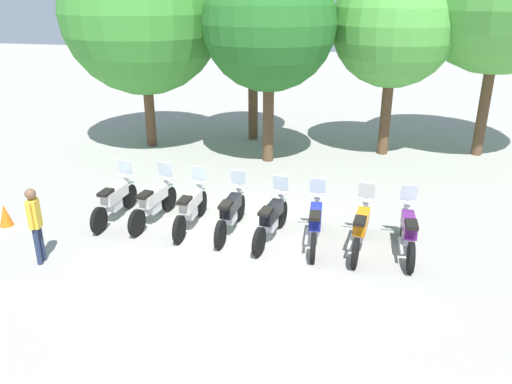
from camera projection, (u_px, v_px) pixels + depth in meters
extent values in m
plane|color=#9E9B93|center=(251.00, 235.00, 11.77)|extent=(80.00, 80.00, 0.00)
cylinder|color=black|center=(130.00, 196.00, 13.18)|extent=(0.10, 0.64, 0.64)
cylinder|color=black|center=(99.00, 220.00, 11.78)|extent=(0.10, 0.64, 0.64)
cube|color=silver|center=(128.00, 184.00, 13.06)|extent=(0.12, 0.36, 0.04)
cube|color=silver|center=(115.00, 194.00, 12.40)|extent=(0.26, 0.95, 0.30)
cube|color=silver|center=(115.00, 205.00, 12.45)|extent=(0.22, 0.40, 0.24)
cube|color=black|center=(106.00, 192.00, 11.97)|extent=(0.24, 0.44, 0.08)
cylinder|color=silver|center=(127.00, 186.00, 12.99)|extent=(0.05, 0.23, 0.64)
cylinder|color=silver|center=(124.00, 175.00, 12.78)|extent=(0.62, 0.04, 0.04)
sphere|color=silver|center=(127.00, 178.00, 12.94)|extent=(0.16, 0.16, 0.16)
cylinder|color=silver|center=(103.00, 211.00, 12.24)|extent=(0.07, 0.70, 0.07)
cube|color=silver|center=(124.00, 167.00, 12.76)|extent=(0.36, 0.13, 0.39)
cylinder|color=black|center=(169.00, 199.00, 13.02)|extent=(0.16, 0.65, 0.64)
cylinder|color=black|center=(137.00, 223.00, 11.66)|extent=(0.16, 0.65, 0.64)
cube|color=silver|center=(168.00, 187.00, 12.89)|extent=(0.15, 0.37, 0.04)
cube|color=silver|center=(154.00, 196.00, 12.25)|extent=(0.35, 0.97, 0.30)
cube|color=silver|center=(154.00, 207.00, 12.31)|extent=(0.26, 0.42, 0.24)
cube|color=black|center=(145.00, 195.00, 11.83)|extent=(0.28, 0.46, 0.08)
cylinder|color=silver|center=(167.00, 189.00, 12.82)|extent=(0.07, 0.23, 0.64)
cylinder|color=silver|center=(164.00, 177.00, 12.62)|extent=(0.62, 0.09, 0.04)
sphere|color=silver|center=(167.00, 180.00, 12.78)|extent=(0.17, 0.17, 0.16)
cylinder|color=silver|center=(142.00, 213.00, 12.12)|extent=(0.14, 0.70, 0.07)
cube|color=silver|center=(165.00, 169.00, 12.60)|extent=(0.37, 0.17, 0.39)
cylinder|color=black|center=(201.00, 203.00, 12.74)|extent=(0.11, 0.64, 0.64)
cylinder|color=black|center=(179.00, 229.00, 11.33)|extent=(0.11, 0.64, 0.64)
cube|color=silver|center=(201.00, 191.00, 12.61)|extent=(0.13, 0.36, 0.04)
cube|color=silver|center=(191.00, 201.00, 11.95)|extent=(0.28, 0.95, 0.30)
cube|color=silver|center=(191.00, 213.00, 12.01)|extent=(0.23, 0.40, 0.24)
cube|color=black|center=(185.00, 200.00, 11.52)|extent=(0.25, 0.44, 0.08)
cylinder|color=silver|center=(200.00, 193.00, 12.54)|extent=(0.05, 0.23, 0.64)
cylinder|color=silver|center=(198.00, 182.00, 12.34)|extent=(0.62, 0.05, 0.04)
sphere|color=silver|center=(200.00, 184.00, 12.50)|extent=(0.16, 0.16, 0.16)
cylinder|color=silver|center=(180.00, 219.00, 11.79)|extent=(0.08, 0.70, 0.07)
cube|color=silver|center=(198.00, 173.00, 12.32)|extent=(0.36, 0.14, 0.39)
cylinder|color=black|center=(240.00, 207.00, 12.49)|extent=(0.11, 0.64, 0.64)
cylinder|color=black|center=(220.00, 234.00, 11.10)|extent=(0.11, 0.64, 0.64)
cube|color=silver|center=(240.00, 195.00, 12.37)|extent=(0.12, 0.36, 0.04)
cube|color=black|center=(231.00, 206.00, 11.71)|extent=(0.27, 0.95, 0.30)
cube|color=silver|center=(231.00, 217.00, 11.76)|extent=(0.22, 0.40, 0.24)
cube|color=black|center=(226.00, 205.00, 11.28)|extent=(0.24, 0.44, 0.08)
cylinder|color=silver|center=(239.00, 197.00, 12.30)|extent=(0.05, 0.23, 0.64)
cylinder|color=silver|center=(237.00, 186.00, 12.09)|extent=(0.62, 0.04, 0.04)
sphere|color=silver|center=(239.00, 188.00, 12.25)|extent=(0.16, 0.16, 0.16)
cylinder|color=silver|center=(220.00, 224.00, 11.55)|extent=(0.08, 0.70, 0.07)
cube|color=silver|center=(238.00, 177.00, 12.07)|extent=(0.36, 0.14, 0.39)
cylinder|color=black|center=(282.00, 214.00, 12.12)|extent=(0.18, 0.65, 0.64)
cylinder|color=black|center=(259.00, 242.00, 10.77)|extent=(0.18, 0.65, 0.64)
cube|color=silver|center=(282.00, 201.00, 11.99)|extent=(0.16, 0.37, 0.04)
cube|color=black|center=(272.00, 212.00, 11.36)|extent=(0.37, 0.97, 0.30)
cube|color=silver|center=(271.00, 224.00, 11.42)|extent=(0.27, 0.42, 0.24)
cube|color=black|center=(266.00, 211.00, 10.94)|extent=(0.29, 0.47, 0.08)
cylinder|color=silver|center=(281.00, 203.00, 11.92)|extent=(0.08, 0.23, 0.64)
cylinder|color=silver|center=(280.00, 192.00, 11.72)|extent=(0.62, 0.11, 0.04)
sphere|color=silver|center=(281.00, 194.00, 11.88)|extent=(0.18, 0.18, 0.16)
cylinder|color=silver|center=(260.00, 231.00, 11.23)|extent=(0.16, 0.70, 0.07)
cube|color=silver|center=(281.00, 183.00, 11.70)|extent=(0.37, 0.18, 0.39)
cylinder|color=black|center=(316.00, 217.00, 11.95)|extent=(0.16, 0.65, 0.64)
cylinder|color=black|center=(313.00, 247.00, 10.53)|extent=(0.16, 0.65, 0.64)
cube|color=silver|center=(317.00, 204.00, 11.83)|extent=(0.15, 0.37, 0.04)
cube|color=navy|center=(316.00, 216.00, 11.16)|extent=(0.34, 0.97, 0.30)
cube|color=silver|center=(315.00, 228.00, 11.21)|extent=(0.25, 0.42, 0.24)
cube|color=black|center=(315.00, 216.00, 10.72)|extent=(0.28, 0.46, 0.08)
cylinder|color=silver|center=(317.00, 206.00, 11.75)|extent=(0.07, 0.23, 0.64)
cylinder|color=silver|center=(317.00, 195.00, 11.55)|extent=(0.62, 0.09, 0.04)
sphere|color=silver|center=(317.00, 197.00, 11.71)|extent=(0.17, 0.17, 0.16)
cylinder|color=silver|center=(307.00, 236.00, 10.98)|extent=(0.13, 0.70, 0.07)
cube|color=silver|center=(318.00, 186.00, 11.53)|extent=(0.37, 0.16, 0.39)
cylinder|color=black|center=(364.00, 222.00, 11.68)|extent=(0.15, 0.65, 0.64)
cylinder|color=black|center=(355.00, 253.00, 10.31)|extent=(0.15, 0.65, 0.64)
cube|color=silver|center=(365.00, 209.00, 11.55)|extent=(0.15, 0.37, 0.04)
cube|color=orange|center=(362.00, 221.00, 10.91)|extent=(0.33, 0.97, 0.30)
cube|color=silver|center=(360.00, 233.00, 10.96)|extent=(0.25, 0.41, 0.24)
cube|color=black|center=(360.00, 221.00, 10.48)|extent=(0.27, 0.46, 0.08)
cylinder|color=silver|center=(365.00, 212.00, 11.48)|extent=(0.07, 0.23, 0.64)
cylinder|color=silver|center=(366.00, 199.00, 11.28)|extent=(0.62, 0.08, 0.04)
sphere|color=silver|center=(366.00, 202.00, 11.44)|extent=(0.17, 0.17, 0.16)
cylinder|color=silver|center=(351.00, 241.00, 10.77)|extent=(0.12, 0.70, 0.07)
cube|color=silver|center=(367.00, 190.00, 11.26)|extent=(0.37, 0.16, 0.39)
cylinder|color=black|center=(404.00, 225.00, 11.55)|extent=(0.13, 0.64, 0.64)
cylinder|color=black|center=(411.00, 257.00, 10.13)|extent=(0.13, 0.64, 0.64)
cube|color=silver|center=(406.00, 212.00, 11.42)|extent=(0.14, 0.37, 0.04)
cube|color=#59196B|center=(409.00, 225.00, 10.75)|extent=(0.31, 0.96, 0.30)
cube|color=silver|center=(408.00, 237.00, 10.81)|extent=(0.24, 0.41, 0.24)
cube|color=black|center=(412.00, 224.00, 10.32)|extent=(0.26, 0.45, 0.08)
cylinder|color=silver|center=(406.00, 214.00, 11.35)|extent=(0.06, 0.23, 0.64)
cylinder|color=silver|center=(408.00, 202.00, 11.14)|extent=(0.62, 0.07, 0.04)
sphere|color=silver|center=(407.00, 205.00, 11.31)|extent=(0.17, 0.17, 0.16)
cylinder|color=silver|center=(401.00, 245.00, 10.58)|extent=(0.11, 0.70, 0.07)
cube|color=silver|center=(409.00, 193.00, 11.12)|extent=(0.37, 0.15, 0.39)
cylinder|color=#232D4C|center=(41.00, 243.00, 10.53)|extent=(0.13, 0.13, 0.81)
cylinder|color=#232D4C|center=(38.00, 247.00, 10.38)|extent=(0.13, 0.13, 0.81)
cube|color=gold|center=(34.00, 214.00, 10.20)|extent=(0.24, 0.25, 0.61)
cylinder|color=gold|center=(37.00, 210.00, 10.34)|extent=(0.09, 0.09, 0.57)
cylinder|color=gold|center=(30.00, 217.00, 10.04)|extent=(0.09, 0.09, 0.57)
sphere|color=brown|center=(30.00, 194.00, 10.03)|extent=(0.25, 0.25, 0.22)
cylinder|color=brown|center=(149.00, 109.00, 18.24)|extent=(0.36, 0.36, 2.74)
sphere|color=#3D8E33|center=(142.00, 13.00, 17.02)|extent=(5.50, 5.50, 5.50)
cylinder|color=brown|center=(253.00, 92.00, 18.91)|extent=(0.36, 0.36, 3.62)
sphere|color=#3D8E33|center=(253.00, 5.00, 17.78)|extent=(3.61, 3.61, 3.61)
cylinder|color=brown|center=(268.00, 117.00, 16.50)|extent=(0.36, 0.36, 2.96)
sphere|color=#236623|center=(269.00, 23.00, 15.42)|extent=(4.16, 4.16, 4.16)
cylinder|color=brown|center=(386.00, 112.00, 17.25)|extent=(0.36, 0.36, 2.93)
sphere|color=#4C9E3D|center=(394.00, 24.00, 16.19)|extent=(4.06, 4.06, 4.06)
cylinder|color=brown|center=(484.00, 104.00, 17.02)|extent=(0.36, 0.36, 3.59)
cone|color=orange|center=(5.00, 215.00, 12.17)|extent=(0.32, 0.32, 0.55)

